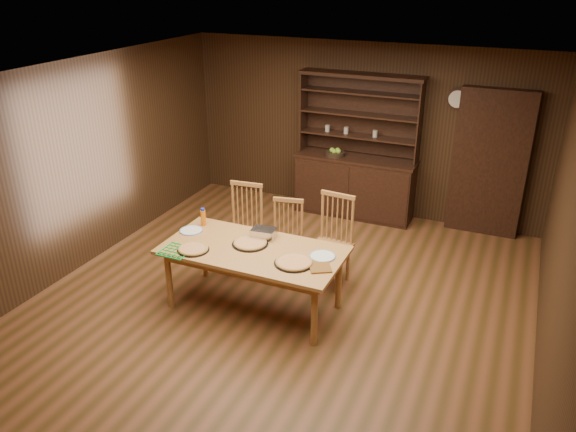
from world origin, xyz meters
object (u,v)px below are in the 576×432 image
at_px(chair_left, 245,223).
at_px(chair_right, 333,236).
at_px(dining_table, 253,255).
at_px(juice_bottle, 203,217).
at_px(china_hutch, 355,178).
at_px(chair_center, 287,235).

xyz_separation_m(chair_left, chair_right, (1.17, 0.06, 0.01)).
distance_m(dining_table, juice_bottle, 0.90).
distance_m(china_hutch, juice_bottle, 2.89).
relative_size(dining_table, chair_right, 1.77).
xyz_separation_m(chair_left, chair_center, (0.58, 0.01, -0.07)).
distance_m(china_hutch, dining_table, 3.00).
height_order(china_hutch, dining_table, china_hutch).
xyz_separation_m(china_hutch, juice_bottle, (-1.07, -2.67, 0.26)).
height_order(china_hutch, chair_left, china_hutch).
bearing_deg(dining_table, china_hutch, 85.33).
relative_size(chair_left, juice_bottle, 5.10).
bearing_deg(juice_bottle, china_hutch, 68.24).
bearing_deg(dining_table, juice_bottle, 159.06).
height_order(dining_table, chair_right, chair_right).
distance_m(dining_table, chair_center, 0.90).
height_order(chair_center, juice_bottle, chair_center).
relative_size(chair_left, chair_right, 0.98).
bearing_deg(chair_left, chair_center, -4.69).
bearing_deg(juice_bottle, chair_center, 34.17).
relative_size(chair_right, juice_bottle, 5.20).
bearing_deg(chair_left, dining_table, -62.85).
distance_m(chair_right, juice_bottle, 1.58).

